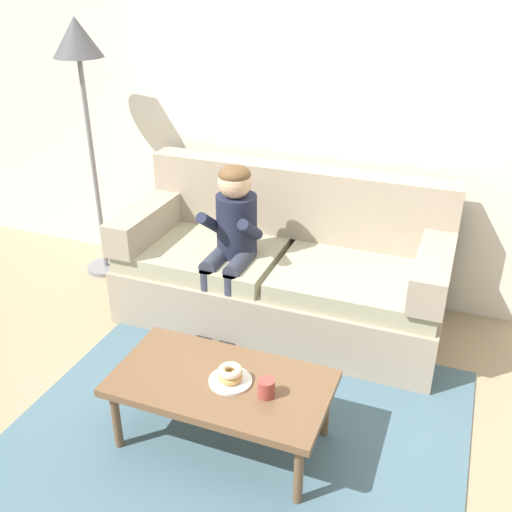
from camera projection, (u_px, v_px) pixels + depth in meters
The scene contains 11 objects.
ground at pixel (258, 397), 3.30m from camera, with size 10.00×10.00×0.00m, color #9E896B.
wall_back at pixel (335, 98), 3.82m from camera, with size 8.00×0.10×2.80m, color silver.
area_rug at pixel (241, 426), 3.09m from camera, with size 2.28×1.81×0.01m, color #476675.
couch at pixel (283, 271), 3.89m from camera, with size 2.11×0.90×0.99m.
coffee_table at pixel (221, 386), 2.84m from camera, with size 1.06×0.57×0.39m.
person_child at pixel (232, 234), 3.66m from camera, with size 0.34×0.58×1.10m.
plate at pixel (231, 381), 2.80m from camera, with size 0.21×0.21×0.01m, color white.
donut at pixel (231, 377), 2.79m from camera, with size 0.12×0.12×0.04m, color tan.
donut_second at pixel (231, 371), 2.78m from camera, with size 0.12×0.12×0.04m, color beige.
mug at pixel (266, 388), 2.70m from camera, with size 0.08×0.08×0.09m, color #993D38.
floor_lamp at pixel (80, 66), 3.96m from camera, with size 0.34×0.34×1.88m.
Camera 1 is at (0.92, -2.40, 2.21)m, focal length 40.89 mm.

